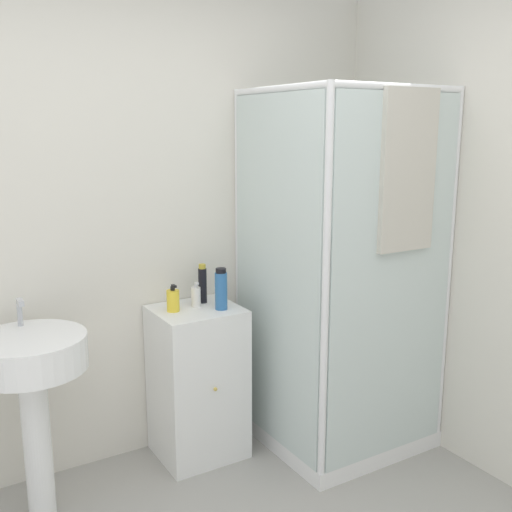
{
  "coord_description": "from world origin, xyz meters",
  "views": [
    {
      "loc": [
        -0.8,
        -1.26,
        1.76
      ],
      "look_at": [
        0.65,
        1.14,
        1.15
      ],
      "focal_mm": 42.0,
      "sensor_mm": 36.0,
      "label": 1
    }
  ],
  "objects_px": {
    "sink": "(31,374)",
    "soap_dispenser": "(173,300)",
    "shampoo_bottle_tall_black": "(203,284)",
    "shampoo_bottle_blue": "(221,289)",
    "lotion_bottle_white": "(196,296)"
  },
  "relations": [
    {
      "from": "sink",
      "to": "soap_dispenser",
      "type": "relative_size",
      "value": 6.98
    },
    {
      "from": "shampoo_bottle_tall_black",
      "to": "shampoo_bottle_blue",
      "type": "relative_size",
      "value": 0.97
    },
    {
      "from": "sink",
      "to": "shampoo_bottle_blue",
      "type": "height_order",
      "value": "shampoo_bottle_blue"
    },
    {
      "from": "shampoo_bottle_tall_black",
      "to": "shampoo_bottle_blue",
      "type": "distance_m",
      "value": 0.16
    },
    {
      "from": "shampoo_bottle_blue",
      "to": "lotion_bottle_white",
      "type": "distance_m",
      "value": 0.15
    },
    {
      "from": "sink",
      "to": "shampoo_bottle_tall_black",
      "type": "bearing_deg",
      "value": 11.98
    },
    {
      "from": "sink",
      "to": "shampoo_bottle_blue",
      "type": "xyz_separation_m",
      "value": [
        0.97,
        0.04,
        0.24
      ]
    },
    {
      "from": "shampoo_bottle_blue",
      "to": "shampoo_bottle_tall_black",
      "type": "bearing_deg",
      "value": 100.52
    },
    {
      "from": "shampoo_bottle_blue",
      "to": "lotion_bottle_white",
      "type": "bearing_deg",
      "value": 129.52
    },
    {
      "from": "sink",
      "to": "shampoo_bottle_tall_black",
      "type": "xyz_separation_m",
      "value": [
        0.94,
        0.2,
        0.24
      ]
    },
    {
      "from": "sink",
      "to": "shampoo_bottle_blue",
      "type": "distance_m",
      "value": 1.0
    },
    {
      "from": "soap_dispenser",
      "to": "lotion_bottle_white",
      "type": "relative_size",
      "value": 1.05
    },
    {
      "from": "sink",
      "to": "shampoo_bottle_tall_black",
      "type": "distance_m",
      "value": 0.99
    },
    {
      "from": "soap_dispenser",
      "to": "shampoo_bottle_tall_black",
      "type": "xyz_separation_m",
      "value": [
        0.2,
        0.06,
        0.04
      ]
    },
    {
      "from": "sink",
      "to": "shampoo_bottle_blue",
      "type": "bearing_deg",
      "value": 2.41
    }
  ]
}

